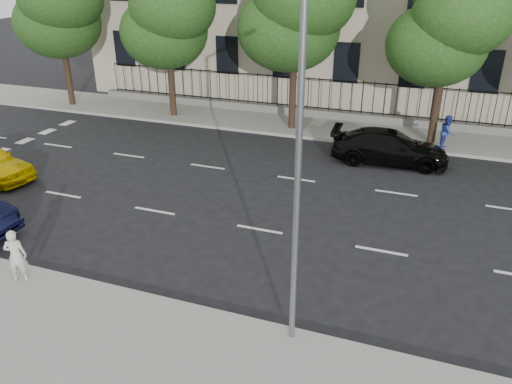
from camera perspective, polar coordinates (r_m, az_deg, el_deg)
ground at (r=14.71m, az=-2.88°, el=-8.78°), size 120.00×120.00×0.00m
near_sidewalk at (r=11.88m, az=-10.70°, el=-18.46°), size 60.00×4.00×0.15m
far_sidewalk at (r=26.94m, az=8.68°, el=7.20°), size 60.00×4.00×0.15m
lane_markings at (r=18.59m, az=2.73°, el=-1.09°), size 49.60×4.62×0.01m
iron_fence at (r=28.38m, az=9.48°, el=9.26°), size 30.00×0.50×2.20m
street_light at (r=10.21m, az=5.78°, el=7.68°), size 0.25×3.32×8.05m
tree_a at (r=32.28m, az=-21.61°, el=19.73°), size 5.71×5.31×9.39m
tree_b at (r=28.30m, az=-9.97°, el=19.91°), size 5.53×5.12×8.97m
tree_c at (r=25.58m, az=4.74°, el=20.95°), size 5.89×5.50×9.80m
tree_d at (r=24.71m, az=21.34°, el=17.97°), size 5.34×4.94×8.84m
black_sedan at (r=22.70m, az=15.00°, el=4.98°), size 5.16×2.36×1.46m
woman_near at (r=15.05m, az=-25.76°, el=-6.55°), size 0.67×0.58×1.54m
pedestrian_far at (r=24.86m, az=21.00°, el=6.40°), size 0.69×0.84×1.58m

